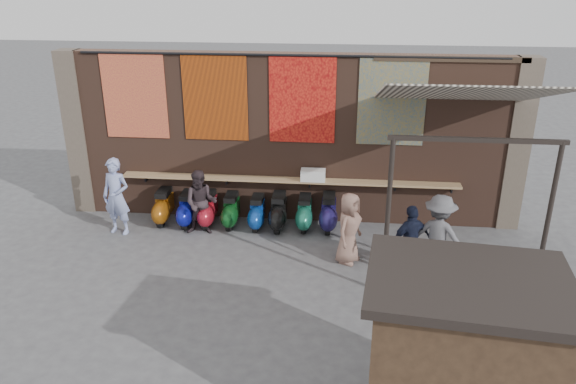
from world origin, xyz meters
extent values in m
plane|color=#474749|center=(0.00, 0.00, 0.00)|extent=(70.00, 70.00, 0.00)
cube|color=brown|center=(0.00, 2.70, 2.00)|extent=(10.00, 0.40, 4.00)
cube|color=#4C4238|center=(-5.20, 2.70, 2.00)|extent=(0.50, 0.50, 4.00)
cube|color=#4C4238|center=(5.20, 2.70, 2.00)|extent=(0.50, 0.50, 4.00)
cube|color=#9E7A51|center=(0.00, 2.33, 1.10)|extent=(8.00, 0.32, 0.05)
cube|color=white|center=(0.58, 2.30, 1.26)|extent=(0.57, 0.29, 0.27)
cube|color=maroon|center=(-3.60, 2.48, 3.00)|extent=(1.50, 0.02, 2.00)
cube|color=#E9540D|center=(-1.70, 2.48, 3.00)|extent=(1.50, 0.02, 2.00)
cube|color=red|center=(0.30, 2.48, 3.00)|extent=(1.50, 0.02, 2.00)
cube|color=navy|center=(2.30, 2.48, 3.00)|extent=(1.50, 0.02, 2.00)
cylinder|color=black|center=(0.00, 2.47, 3.98)|extent=(9.50, 0.06, 0.06)
imported|color=#8D9ACD|center=(-3.86, 1.40, 0.91)|extent=(0.73, 0.55, 1.81)
imported|color=#32272B|center=(-1.93, 1.55, 0.77)|extent=(0.78, 0.63, 1.54)
imported|color=black|center=(2.65, 0.13, 0.75)|extent=(0.95, 0.72, 1.50)
imported|color=#58575C|center=(3.19, 0.18, 0.86)|extent=(1.27, 1.02, 1.72)
imported|color=#866255|center=(1.43, 0.54, 0.77)|extent=(0.78, 0.89, 1.54)
cube|color=black|center=(2.78, -4.11, 1.16)|extent=(2.31, 1.83, 2.32)
cube|color=black|center=(2.78, -4.11, 2.38)|extent=(2.59, 2.10, 0.12)
cube|color=gold|center=(2.87, -3.29, 1.68)|extent=(1.20, 0.17, 0.50)
cube|color=#473321|center=(2.87, -3.29, 0.85)|extent=(1.78, 0.30, 0.06)
cube|color=beige|center=(3.50, 0.90, 3.55)|extent=(3.20, 3.28, 0.97)
cube|color=#33261C|center=(3.50, 2.49, 3.95)|extent=(3.30, 0.08, 0.12)
cube|color=black|center=(3.50, -0.60, 3.08)|extent=(3.00, 0.08, 0.08)
cylinder|color=black|center=(2.10, -0.60, 1.55)|extent=(0.09, 0.09, 3.10)
cylinder|color=black|center=(4.90, -0.60, 1.55)|extent=(0.09, 0.09, 3.10)
camera|label=1|loc=(1.20, -9.99, 5.85)|focal=35.00mm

